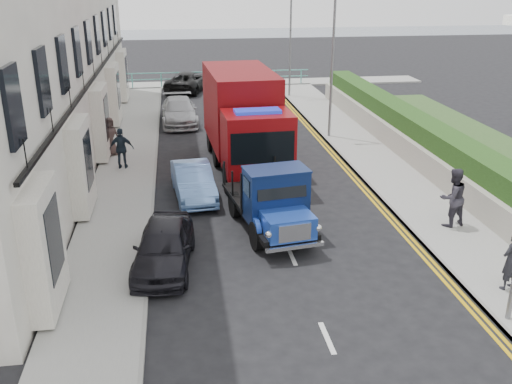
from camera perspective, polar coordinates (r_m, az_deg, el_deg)
name	(u,v)px	position (r m, az deg, el deg)	size (l,w,h in m)	color
ground	(307,292)	(14.82, 5.12, -9.89)	(120.00, 120.00, 0.00)	black
pavement_west	(125,180)	(22.74, -13.00, 1.13)	(2.40, 38.00, 0.12)	gray
pavement_east	(384,168)	(24.14, 12.65, 2.33)	(2.60, 38.00, 0.12)	gray
promenade	(218,84)	(42.14, -3.86, 10.72)	(30.00, 2.50, 0.12)	gray
sea_plane	(198,39)	(72.81, -5.84, 14.98)	(120.00, 120.00, 0.00)	#4E5C6B
garden_east	(430,147)	(24.63, 16.98, 4.34)	(1.45, 28.00, 1.75)	#B2AD9E
seafront_railing	(218,79)	(41.26, -3.79, 11.23)	(13.00, 0.08, 1.11)	#59B2A5
lamp_mid	(330,55)	(27.56, 7.42, 13.39)	(1.23, 0.18, 7.00)	slate
lamp_far	(289,34)	(37.24, 3.28, 15.49)	(1.23, 0.18, 7.00)	slate
bedford_lorry	(274,205)	(17.33, 1.84, -1.32)	(2.47, 4.82, 2.19)	black
red_lorry	(244,118)	(23.47, -1.25, 7.42)	(2.86, 7.53, 3.89)	black
parked_car_front	(164,246)	(15.83, -9.21, -5.35)	(1.50, 3.74, 1.27)	black
parked_car_mid	(193,181)	(20.58, -6.30, 1.07)	(1.29, 3.71, 1.22)	#638FD4
parked_car_rear	(179,111)	(31.13, -7.70, 8.00)	(1.86, 4.58, 1.33)	#A4A5A8
seafront_car_left	(188,81)	(39.96, -6.79, 10.93)	(2.20, 4.78, 1.33)	black
seafront_car_right	(250,99)	(33.33, -0.61, 9.29)	(1.89, 4.70, 1.60)	silver
pedestrian_east_near	(511,261)	(15.66, 24.15, -6.29)	(0.57, 0.37, 1.56)	black
pedestrian_east_far	(453,197)	(18.79, 19.07, -0.51)	(0.92, 0.72, 1.89)	#33303B
pedestrian_west_near	(122,148)	(23.80, -13.29, 4.26)	(0.97, 0.41, 1.66)	#1B2530
pedestrian_west_far	(110,136)	(25.68, -14.43, 5.42)	(0.82, 0.54, 1.68)	#453631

